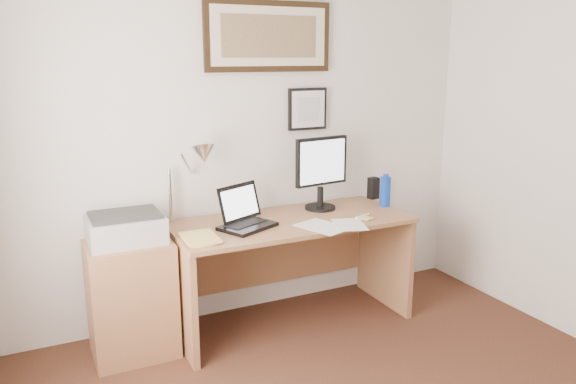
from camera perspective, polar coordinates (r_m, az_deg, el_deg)
wall_back at (r=3.94m, az=-4.03°, el=5.28°), size 3.50×0.02×2.50m
side_cabinet at (r=3.65m, az=-15.59°, el=-10.43°), size 0.50×0.40×0.73m
water_bottle at (r=4.15m, az=9.85°, el=0.05°), size 0.08×0.08×0.22m
bottle_cap at (r=4.13m, az=9.91°, el=1.66°), size 0.04×0.04×0.02m
speaker at (r=4.36m, az=8.67°, el=0.40°), size 0.08×0.08×0.16m
paper_sheet_a at (r=3.63m, az=3.53°, el=-3.53°), size 0.33×0.39×0.00m
paper_sheet_b at (r=3.68m, az=6.25°, el=-3.30°), size 0.27×0.32×0.00m
sticky_pad at (r=3.82m, az=7.97°, el=-2.67°), size 0.10×0.10×0.01m
marker_pen at (r=3.86m, az=7.57°, el=-2.44°), size 0.14×0.06×0.02m
book at (r=3.39m, az=-10.58°, el=-4.85°), size 0.21×0.28×0.02m
desk at (r=3.92m, az=-0.25°, el=-5.80°), size 1.60×0.70×0.75m
laptop at (r=3.63m, az=-4.43°, el=-2.60°), size 0.41×0.42×0.26m
lcd_monitor at (r=3.98m, az=3.40°, el=2.30°), size 0.42×0.22×0.52m
printer at (r=3.51m, az=-16.16°, el=-3.52°), size 0.44×0.34×0.18m
desk_lamp at (r=3.64m, az=-8.88°, el=3.46°), size 0.29×0.27×0.53m
picture_large at (r=3.93m, az=-1.95°, el=15.52°), size 0.92×0.04×0.47m
picture_small at (r=4.08m, az=2.00°, el=8.42°), size 0.30×0.03×0.30m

